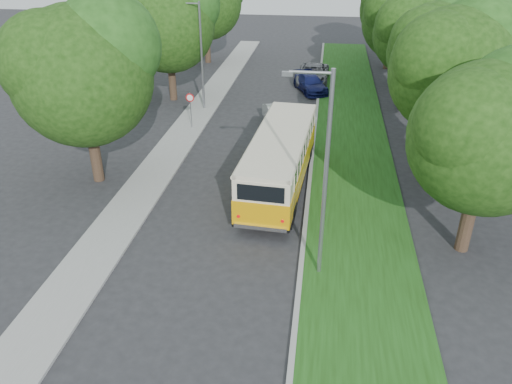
# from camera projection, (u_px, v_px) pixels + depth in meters

# --- Properties ---
(ground) EXTENTS (120.00, 120.00, 0.00)m
(ground) POSITION_uv_depth(u_px,v_px,m) (223.00, 231.00, 22.12)
(ground) COLOR #262629
(ground) RESTS_ON ground
(curb) EXTENTS (0.20, 70.00, 0.15)m
(curb) POSITION_uv_depth(u_px,v_px,m) (309.00, 183.00, 26.00)
(curb) COLOR gray
(curb) RESTS_ON ground
(grass_verge) EXTENTS (4.50, 70.00, 0.13)m
(grass_verge) POSITION_uv_depth(u_px,v_px,m) (355.00, 186.00, 25.72)
(grass_verge) COLOR #1D4311
(grass_verge) RESTS_ON ground
(sidewalk) EXTENTS (2.20, 70.00, 0.12)m
(sidewalk) POSITION_uv_depth(u_px,v_px,m) (154.00, 174.00, 27.04)
(sidewalk) COLOR gray
(sidewalk) RESTS_ON ground
(treeline) EXTENTS (24.27, 41.91, 9.46)m
(treeline) POSITION_uv_depth(u_px,v_px,m) (316.00, 23.00, 34.62)
(treeline) COLOR #332319
(treeline) RESTS_ON ground
(lamppost_near) EXTENTS (1.71, 0.16, 8.00)m
(lamppost_near) POSITION_uv_depth(u_px,v_px,m) (323.00, 172.00, 17.35)
(lamppost_near) COLOR gray
(lamppost_near) RESTS_ON ground
(lamppost_far) EXTENTS (1.71, 0.16, 7.50)m
(lamppost_far) POSITION_uv_depth(u_px,v_px,m) (200.00, 53.00, 34.70)
(lamppost_far) COLOR gray
(lamppost_far) RESTS_ON ground
(warning_sign) EXTENTS (0.56, 0.10, 2.50)m
(warning_sign) POSITION_uv_depth(u_px,v_px,m) (190.00, 104.00, 32.31)
(warning_sign) COLOR gray
(warning_sign) RESTS_ON ground
(vintage_bus) EXTENTS (3.26, 10.23, 2.99)m
(vintage_bus) POSITION_uv_depth(u_px,v_px,m) (280.00, 161.00, 25.07)
(vintage_bus) COLOR #E69F07
(vintage_bus) RESTS_ON ground
(car_silver) EXTENTS (2.32, 4.62, 1.51)m
(car_silver) POSITION_uv_depth(u_px,v_px,m) (290.00, 136.00, 30.06)
(car_silver) COLOR #ABABB0
(car_silver) RESTS_ON ground
(car_white) EXTENTS (2.72, 4.48, 1.39)m
(car_white) POSITION_uv_depth(u_px,v_px,m) (279.00, 117.00, 33.06)
(car_white) COLOR silver
(car_white) RESTS_ON ground
(car_blue) EXTENTS (3.39, 4.90, 1.32)m
(car_blue) POSITION_uv_depth(u_px,v_px,m) (311.00, 84.00, 40.24)
(car_blue) COLOR #12184F
(car_blue) RESTS_ON ground
(car_grey) EXTENTS (2.72, 5.61, 1.54)m
(car_grey) POSITION_uv_depth(u_px,v_px,m) (313.00, 74.00, 42.35)
(car_grey) COLOR #595A60
(car_grey) RESTS_ON ground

